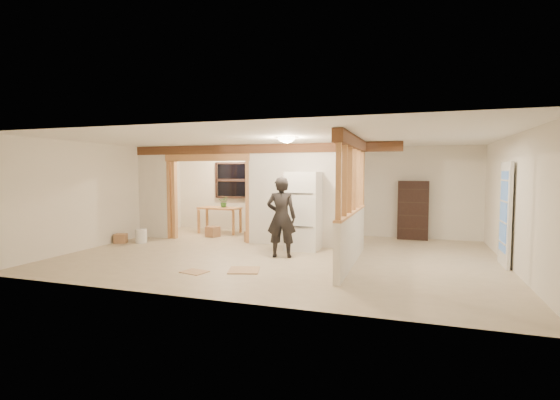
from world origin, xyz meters
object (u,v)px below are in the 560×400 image
(refrigerator, at_px, (303,211))
(shop_vac, at_px, (158,224))
(bookshelf, at_px, (413,210))
(work_table, at_px, (220,220))
(woman, at_px, (281,217))

(refrigerator, xyz_separation_m, shop_vac, (-4.52, 0.80, -0.60))
(shop_vac, height_order, bookshelf, bookshelf)
(shop_vac, bearing_deg, bookshelf, 11.96)
(work_table, bearing_deg, shop_vac, -142.79)
(work_table, relative_size, shop_vac, 2.03)
(woman, bearing_deg, work_table, -52.87)
(refrigerator, bearing_deg, work_table, 150.69)
(work_table, bearing_deg, woman, -37.06)
(bookshelf, bearing_deg, shop_vac, -168.04)
(woman, height_order, bookshelf, woman)
(work_table, xyz_separation_m, shop_vac, (-1.51, -0.89, -0.08))
(refrigerator, height_order, shop_vac, refrigerator)
(bookshelf, bearing_deg, work_table, -173.88)
(refrigerator, height_order, woman, refrigerator)
(work_table, distance_m, bookshelf, 5.47)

